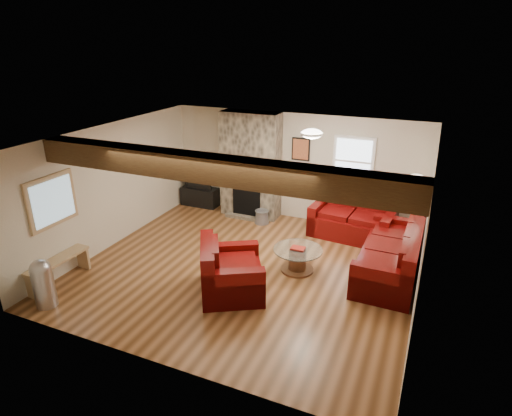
# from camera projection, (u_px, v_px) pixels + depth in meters

# --- Properties ---
(room) EXTENTS (8.00, 8.00, 8.00)m
(room) POSITION_uv_depth(u_px,v_px,m) (245.00, 207.00, 7.60)
(room) COLOR #5B3518
(room) RESTS_ON ground
(floor) EXTENTS (6.00, 6.00, 0.00)m
(floor) POSITION_uv_depth(u_px,v_px,m) (246.00, 269.00, 8.06)
(floor) COLOR #5B3518
(floor) RESTS_ON ground
(oak_beam) EXTENTS (6.00, 0.36, 0.38)m
(oak_beam) POSITION_uv_depth(u_px,v_px,m) (209.00, 168.00, 6.14)
(oak_beam) COLOR #371F10
(oak_beam) RESTS_ON room
(chimney_breast) EXTENTS (1.40, 0.67, 2.50)m
(chimney_breast) POSITION_uv_depth(u_px,v_px,m) (251.00, 167.00, 10.10)
(chimney_breast) COLOR #3A342D
(chimney_breast) RESTS_ON floor
(back_window) EXTENTS (0.90, 0.08, 1.10)m
(back_window) POSITION_uv_depth(u_px,v_px,m) (353.00, 161.00, 9.30)
(back_window) COLOR white
(back_window) RESTS_ON room
(hatch_window) EXTENTS (0.08, 1.00, 0.90)m
(hatch_window) POSITION_uv_depth(u_px,v_px,m) (52.00, 201.00, 7.32)
(hatch_window) COLOR tan
(hatch_window) RESTS_ON room
(ceiling_dome) EXTENTS (0.40, 0.40, 0.18)m
(ceiling_dome) POSITION_uv_depth(u_px,v_px,m) (312.00, 135.00, 7.59)
(ceiling_dome) COLOR #F2E6CE
(ceiling_dome) RESTS_ON room
(artwork_back) EXTENTS (0.42, 0.06, 0.52)m
(artwork_back) POSITION_uv_depth(u_px,v_px,m) (301.00, 149.00, 9.69)
(artwork_back) COLOR black
(artwork_back) RESTS_ON room
(artwork_right) EXTENTS (0.06, 0.55, 0.42)m
(artwork_right) POSITION_uv_depth(u_px,v_px,m) (428.00, 198.00, 6.58)
(artwork_right) COLOR black
(artwork_right) RESTS_ON room
(sofa_three) EXTENTS (1.04, 2.39, 0.92)m
(sofa_three) POSITION_uv_depth(u_px,v_px,m) (391.00, 251.00, 7.76)
(sofa_three) COLOR #410804
(sofa_three) RESTS_ON floor
(loveseat) EXTENTS (1.82, 1.16, 0.92)m
(loveseat) POSITION_uv_depth(u_px,v_px,m) (353.00, 216.00, 9.23)
(loveseat) COLOR #410804
(loveseat) RESTS_ON floor
(armchair_red) EXTENTS (1.45, 1.50, 0.93)m
(armchair_red) POSITION_uv_depth(u_px,v_px,m) (232.00, 268.00, 7.17)
(armchair_red) COLOR #410804
(armchair_red) RESTS_ON floor
(coffee_table) EXTENTS (0.91, 0.91, 0.48)m
(coffee_table) POSITION_uv_depth(u_px,v_px,m) (298.00, 260.00, 7.92)
(coffee_table) COLOR #452816
(coffee_table) RESTS_ON floor
(tv_cabinet) EXTENTS (0.95, 0.38, 0.48)m
(tv_cabinet) POSITION_uv_depth(u_px,v_px,m) (200.00, 197.00, 11.03)
(tv_cabinet) COLOR black
(tv_cabinet) RESTS_ON floor
(television) EXTENTS (0.76, 0.10, 0.44)m
(television) POSITION_uv_depth(u_px,v_px,m) (199.00, 180.00, 10.86)
(television) COLOR black
(television) RESTS_ON tv_cabinet
(floor_lamp) EXTENTS (0.42, 0.42, 1.62)m
(floor_lamp) POSITION_uv_depth(u_px,v_px,m) (415.00, 187.00, 8.21)
(floor_lamp) COLOR tan
(floor_lamp) RESTS_ON floor
(pine_bench) EXTENTS (0.29, 1.23, 0.46)m
(pine_bench) POSITION_uv_depth(u_px,v_px,m) (59.00, 271.00, 7.54)
(pine_bench) COLOR tan
(pine_bench) RESTS_ON floor
(pedal_bin) EXTENTS (0.39, 0.39, 0.83)m
(pedal_bin) POSITION_uv_depth(u_px,v_px,m) (43.00, 283.00, 6.81)
(pedal_bin) COLOR #B0B0B5
(pedal_bin) RESTS_ON floor
(coal_bucket) EXTENTS (0.34, 0.34, 0.32)m
(coal_bucket) POSITION_uv_depth(u_px,v_px,m) (262.00, 217.00, 10.00)
(coal_bucket) COLOR gray
(coal_bucket) RESTS_ON floor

